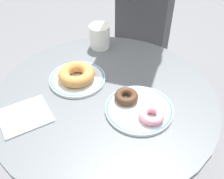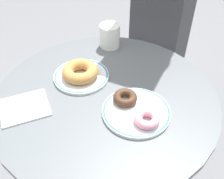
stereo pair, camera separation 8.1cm
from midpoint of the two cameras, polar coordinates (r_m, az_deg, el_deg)
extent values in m
cylinder|color=#565B60|center=(0.84, 1.29, -1.66)|extent=(0.70, 0.70, 0.02)
cylinder|color=#565B60|center=(1.10, 1.01, -14.71)|extent=(0.06, 0.06, 0.67)
cylinder|color=white|center=(0.89, -4.02, 2.75)|extent=(0.18, 0.18, 0.01)
torus|color=#3D75BC|center=(0.89, -4.03, 2.91)|extent=(0.18, 0.18, 0.01)
cylinder|color=white|center=(0.78, 8.17, -4.87)|extent=(0.20, 0.20, 0.01)
torus|color=#3D75BC|center=(0.78, 8.19, -4.71)|extent=(0.19, 0.19, 0.01)
torus|color=#BC7F42|center=(0.87, -4.23, 3.77)|extent=(0.17, 0.17, 0.04)
torus|color=pink|center=(0.74, 10.60, -6.33)|extent=(0.10, 0.10, 0.02)
torus|color=#422819|center=(0.79, 5.75, -1.86)|extent=(0.10, 0.10, 0.02)
cube|color=white|center=(0.82, -15.54, -3.86)|extent=(0.14, 0.16, 0.01)
cylinder|color=white|center=(1.03, 1.79, 11.31)|extent=(0.08, 0.08, 0.09)
torus|color=white|center=(1.07, 1.36, 12.70)|extent=(0.07, 0.04, 0.07)
cube|color=#3D3D42|center=(1.47, 11.65, 7.21)|extent=(0.38, 0.43, 0.92)
camera|label=1|loc=(0.04, -87.13, 2.56)|focal=42.78mm
camera|label=2|loc=(0.04, 92.87, -2.56)|focal=42.78mm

